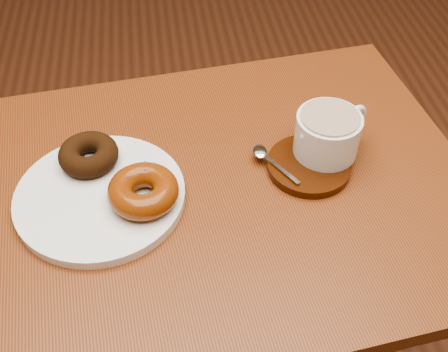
{
  "coord_description": "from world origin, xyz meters",
  "views": [
    {
      "loc": [
        -0.29,
        -0.83,
        1.39
      ],
      "look_at": [
        -0.21,
        -0.24,
        0.78
      ],
      "focal_mm": 45.0,
      "sensor_mm": 36.0,
      "label": 1
    }
  ],
  "objects": [
    {
      "name": "ground",
      "position": [
        0.0,
        0.0,
        0.0
      ],
      "size": [
        6.0,
        6.0,
        0.0
      ],
      "primitive_type": "plane",
      "color": "brown",
      "rests_on": "ground"
    },
    {
      "name": "cafe_table",
      "position": [
        -0.23,
        -0.24,
        0.64
      ],
      "size": [
        0.88,
        0.7,
        0.76
      ],
      "rotation": [
        0.0,
        0.0,
        0.11
      ],
      "color": "brown",
      "rests_on": "ground"
    },
    {
      "name": "donut_plate",
      "position": [
        -0.4,
        -0.25,
        0.77
      ],
      "size": [
        0.34,
        0.34,
        0.02
      ],
      "primitive_type": "cylinder",
      "rotation": [
        0.0,
        0.0,
        0.43
      ],
      "color": "white",
      "rests_on": "cafe_table"
    },
    {
      "name": "donut_cinnamon",
      "position": [
        -0.42,
        -0.18,
        0.8
      ],
      "size": [
        0.13,
        0.13,
        0.03
      ],
      "primitive_type": "torus",
      "rotation": [
        0.0,
        0.0,
        0.53
      ],
      "color": "black",
      "rests_on": "donut_plate"
    },
    {
      "name": "donut_caramel",
      "position": [
        -0.33,
        -0.27,
        0.8
      ],
      "size": [
        0.12,
        0.12,
        0.04
      ],
      "rotation": [
        0.0,
        0.0,
        0.2
      ],
      "color": "#81380E",
      "rests_on": "donut_plate"
    },
    {
      "name": "saucer",
      "position": [
        -0.08,
        -0.23,
        0.77
      ],
      "size": [
        0.17,
        0.17,
        0.01
      ],
      "primitive_type": "cylinder",
      "rotation": [
        0.0,
        0.0,
        0.36
      ],
      "color": "#381707",
      "rests_on": "cafe_table"
    },
    {
      "name": "coffee_cup",
      "position": [
        -0.04,
        -0.2,
        0.81
      ],
      "size": [
        0.13,
        0.1,
        0.07
      ],
      "rotation": [
        0.0,
        0.0,
        0.5
      ],
      "color": "white",
      "rests_on": "saucer"
    },
    {
      "name": "teaspoon",
      "position": [
        -0.14,
        -0.2,
        0.78
      ],
      "size": [
        0.06,
        0.1,
        0.01
      ],
      "rotation": [
        0.0,
        0.0,
        0.53
      ],
      "color": "silver",
      "rests_on": "saucer"
    }
  ]
}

